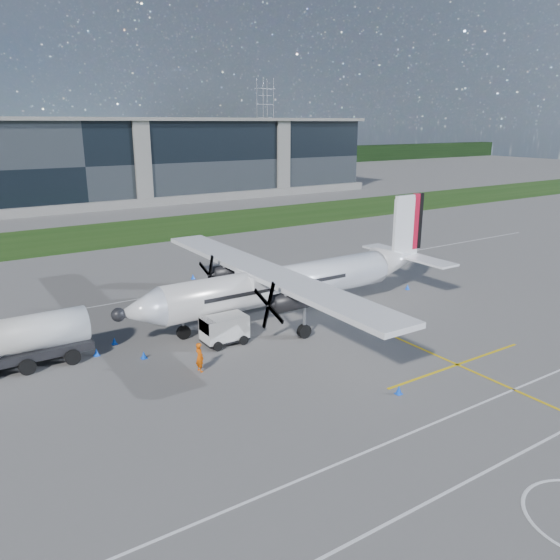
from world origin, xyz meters
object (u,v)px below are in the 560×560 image
object	(u,v)px
safety_cone_stbdwing	(193,277)
safety_cone_nose_port	(144,355)
safety_cone_portwing	(399,390)
ground_crew_person	(199,355)
turboprop_aircraft	(293,262)
pylon_east	(265,122)
safety_cone_nose_stbd	(114,341)
safety_cone_fwd	(96,352)
safety_cone_tail	(407,287)
fuel_tanker_truck	(8,345)
baggage_tug	(224,330)

from	to	relation	value
safety_cone_stbdwing	safety_cone_nose_port	bearing A→B (deg)	-124.12
safety_cone_portwing	safety_cone_nose_port	world-z (taller)	same
ground_crew_person	safety_cone_portwing	bearing A→B (deg)	-144.89
turboprop_aircraft	safety_cone_portwing	world-z (taller)	turboprop_aircraft
pylon_east	turboprop_aircraft	xyz separation A→B (m)	(-85.43, -142.58, -10.65)
safety_cone_nose_stbd	safety_cone_portwing	bearing A→B (deg)	-54.75
ground_crew_person	safety_cone_fwd	distance (m)	7.53
pylon_east	safety_cone_nose_port	size ratio (longest dim) A/B	60.00
safety_cone_tail	safety_cone_stbdwing	bearing A→B (deg)	137.13
safety_cone_portwing	ground_crew_person	bearing A→B (deg)	132.69
safety_cone_nose_port	pylon_east	bearing A→B (deg)	55.74
ground_crew_person	safety_cone_nose_port	distance (m)	4.42
ground_crew_person	safety_cone_tail	distance (m)	23.84
safety_cone_nose_stbd	safety_cone_portwing	distance (m)	19.49
fuel_tanker_truck	safety_cone_stbdwing	world-z (taller)	fuel_tanker_truck
baggage_tug	turboprop_aircraft	bearing A→B (deg)	17.51
turboprop_aircraft	fuel_tanker_truck	world-z (taller)	turboprop_aircraft
safety_cone_stbdwing	safety_cone_nose_port	distance (m)	18.67
turboprop_aircraft	safety_cone_portwing	distance (m)	14.96
ground_crew_person	safety_cone_stbdwing	bearing A→B (deg)	-30.82
baggage_tug	safety_cone_stbdwing	size ratio (longest dim) A/B	6.57
safety_cone_fwd	safety_cone_portwing	bearing A→B (deg)	-48.78
baggage_tug	safety_cone_nose_port	xyz separation A→B (m)	(-5.55, 0.64, -0.74)
fuel_tanker_truck	safety_cone_portwing	size ratio (longest dim) A/B	17.61
fuel_tanker_truck	safety_cone_fwd	size ratio (longest dim) A/B	17.61
baggage_tug	safety_cone_portwing	bearing A→B (deg)	-67.97
fuel_tanker_truck	safety_cone_nose_port	distance (m)	8.11
pylon_east	ground_crew_person	distance (m)	176.93
pylon_east	safety_cone_nose_port	world-z (taller)	pylon_east
safety_cone_fwd	ground_crew_person	bearing A→B (deg)	-51.12
safety_cone_nose_stbd	safety_cone_stbdwing	xyz separation A→B (m)	(11.36, 12.05, 0.00)
baggage_tug	safety_cone_fwd	distance (m)	8.50
fuel_tanker_truck	safety_cone_nose_port	bearing A→B (deg)	-20.85
turboprop_aircraft	ground_crew_person	world-z (taller)	turboprop_aircraft
pylon_east	safety_cone_tail	size ratio (longest dim) A/B	60.00
baggage_tug	safety_cone_portwing	xyz separation A→B (m)	(4.81, -11.88, -0.74)
fuel_tanker_truck	baggage_tug	bearing A→B (deg)	-14.96
fuel_tanker_truck	safety_cone_nose_stbd	distance (m)	6.75
fuel_tanker_truck	ground_crew_person	world-z (taller)	fuel_tanker_truck
safety_cone_stbdwing	baggage_tug	bearing A→B (deg)	-107.00
safety_cone_nose_port	safety_cone_tail	bearing A→B (deg)	3.41
safety_cone_tail	safety_cone_fwd	distance (m)	27.95
safety_cone_stbdwing	safety_cone_fwd	size ratio (longest dim) A/B	1.00
baggage_tug	safety_cone_nose_port	bearing A→B (deg)	173.48
ground_crew_person	safety_cone_nose_stbd	world-z (taller)	ground_crew_person
pylon_east	ground_crew_person	bearing A→B (deg)	-122.98
safety_cone_portwing	safety_cone_fwd	bearing A→B (deg)	131.22
pylon_east	safety_cone_portwing	size ratio (longest dim) A/B	60.00
safety_cone_portwing	fuel_tanker_truck	bearing A→B (deg)	139.25
safety_cone_fwd	safety_cone_nose_port	distance (m)	3.24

